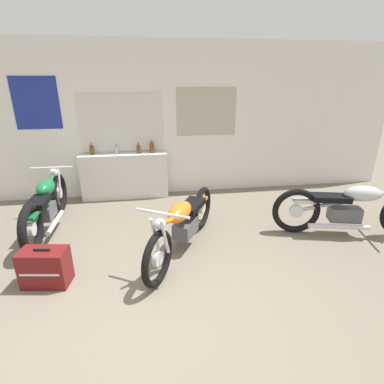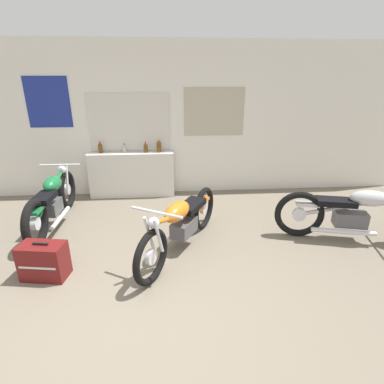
{
  "view_description": "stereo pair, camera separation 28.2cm",
  "coord_description": "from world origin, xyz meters",
  "views": [
    {
      "loc": [
        0.09,
        -2.31,
        2.16
      ],
      "look_at": [
        0.66,
        1.46,
        0.7
      ],
      "focal_mm": 28.0,
      "sensor_mm": 36.0,
      "label": 1
    },
    {
      "loc": [
        0.37,
        -2.34,
        2.16
      ],
      "look_at": [
        0.66,
        1.46,
        0.7
      ],
      "focal_mm": 28.0,
      "sensor_mm": 36.0,
      "label": 2
    }
  ],
  "objects": [
    {
      "name": "ground_plane",
      "position": [
        0.0,
        0.0,
        0.0
      ],
      "size": [
        24.0,
        24.0,
        0.0
      ],
      "primitive_type": "plane",
      "color": "#706656"
    },
    {
      "name": "wall_back",
      "position": [
        -0.0,
        3.37,
        1.4
      ],
      "size": [
        10.0,
        0.07,
        2.8
      ],
      "color": "silver",
      "rests_on": "ground_plane"
    },
    {
      "name": "sill_counter",
      "position": [
        -0.35,
        3.19,
        0.43
      ],
      "size": [
        1.59,
        0.28,
        0.85
      ],
      "color": "silver",
      "rests_on": "ground_plane"
    },
    {
      "name": "bottle_leftmost",
      "position": [
        -0.91,
        3.24,
        0.94
      ],
      "size": [
        0.08,
        0.08,
        0.21
      ],
      "color": "#5B3814",
      "rests_on": "sill_counter"
    },
    {
      "name": "bottle_left_center",
      "position": [
        -0.47,
        3.23,
        0.92
      ],
      "size": [
        0.06,
        0.06,
        0.16
      ],
      "color": "#B7B2A8",
      "rests_on": "sill_counter"
    },
    {
      "name": "bottle_center",
      "position": [
        -0.07,
        3.2,
        0.94
      ],
      "size": [
        0.07,
        0.07,
        0.2
      ],
      "color": "#5B3814",
      "rests_on": "sill_counter"
    },
    {
      "name": "bottle_right_center",
      "position": [
        0.18,
        3.21,
        0.96
      ],
      "size": [
        0.09,
        0.09,
        0.25
      ],
      "color": "#5B3814",
      "rests_on": "sill_counter"
    },
    {
      "name": "motorcycle_green",
      "position": [
        -1.44,
        2.04,
        0.4
      ],
      "size": [
        0.64,
        1.98,
        0.83
      ],
      "color": "black",
      "rests_on": "ground_plane"
    },
    {
      "name": "motorcycle_orange",
      "position": [
        0.5,
        1.13,
        0.4
      ],
      "size": [
        1.13,
        1.86,
        0.81
      ],
      "color": "black",
      "rests_on": "ground_plane"
    },
    {
      "name": "motorcycle_silver",
      "position": [
        2.92,
        1.21,
        0.42
      ],
      "size": [
        2.16,
        0.76,
        0.86
      ],
      "color": "black",
      "rests_on": "ground_plane"
    },
    {
      "name": "hard_case_darkred",
      "position": [
        -1.09,
        0.67,
        0.21
      ],
      "size": [
        0.54,
        0.35,
        0.45
      ],
      "color": "maroon",
      "rests_on": "ground_plane"
    }
  ]
}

